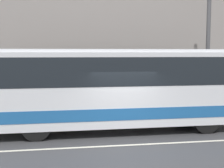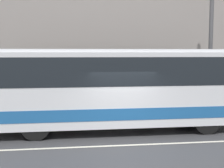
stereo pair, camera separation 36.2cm
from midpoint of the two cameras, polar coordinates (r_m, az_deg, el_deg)
The scene contains 7 objects.
ground_plane at distance 11.06m, azimuth 2.25°, elevation -11.11°, with size 60.00×60.00×0.00m, color #38383A.
sidewalk at distance 16.15m, azimuth -1.60°, elevation -5.41°, with size 60.00×2.68×0.16m.
building_facade at distance 17.40m, azimuth -2.33°, elevation 11.28°, with size 60.00×0.35×10.13m.
lane_stripe at distance 11.06m, azimuth 2.25°, elevation -11.09°, with size 54.00×0.14×0.01m.
transit_bus at distance 12.74m, azimuth -1.10°, elevation -0.23°, with size 10.63×2.50×3.34m.
utility_pole_near at distance 16.59m, azimuth 16.57°, elevation 7.85°, with size 0.21×0.21×7.45m.
pedestrian_waiting at distance 15.07m, azimuth -9.50°, elevation -2.74°, with size 0.36×0.36×1.79m.
Camera 1 is at (-2.34, -10.33, 3.20)m, focal length 50.00 mm.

